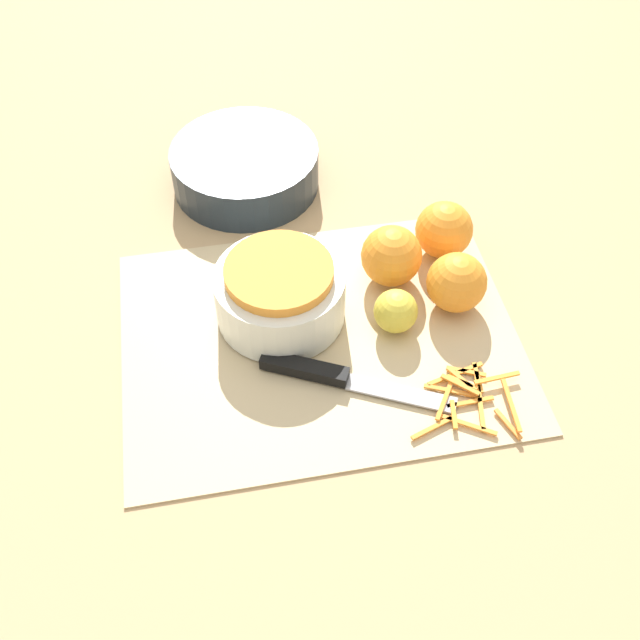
% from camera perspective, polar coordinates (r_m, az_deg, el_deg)
% --- Properties ---
extents(ground_plane, '(4.00, 4.00, 0.00)m').
position_cam_1_polar(ground_plane, '(0.91, 0.00, -1.47)').
color(ground_plane, tan).
extents(cutting_board, '(0.47, 0.37, 0.01)m').
position_cam_1_polar(cutting_board, '(0.90, 0.00, -1.35)').
color(cutting_board, '#CCB284').
rests_on(cutting_board, ground_plane).
extents(bowl_speckled, '(0.16, 0.16, 0.08)m').
position_cam_1_polar(bowl_speckled, '(0.90, -3.07, 2.14)').
color(bowl_speckled, silver).
rests_on(bowl_speckled, cutting_board).
extents(bowl_dark, '(0.21, 0.21, 0.06)m').
position_cam_1_polar(bowl_dark, '(1.10, -5.73, 11.49)').
color(bowl_dark, '#1E2833').
rests_on(bowl_dark, ground_plane).
extents(knife, '(0.21, 0.12, 0.02)m').
position_cam_1_polar(knife, '(0.86, 0.26, -4.09)').
color(knife, black).
rests_on(knife, cutting_board).
extents(orange_left, '(0.07, 0.07, 0.07)m').
position_cam_1_polar(orange_left, '(0.99, 9.43, 6.79)').
color(orange_left, orange).
rests_on(orange_left, cutting_board).
extents(orange_right, '(0.07, 0.07, 0.07)m').
position_cam_1_polar(orange_right, '(0.92, 10.37, 2.83)').
color(orange_right, orange).
rests_on(orange_right, cutting_board).
extents(orange_back, '(0.08, 0.08, 0.08)m').
position_cam_1_polar(orange_back, '(0.94, 5.46, 4.88)').
color(orange_back, orange).
rests_on(orange_back, cutting_board).
extents(lemon, '(0.05, 0.05, 0.05)m').
position_cam_1_polar(lemon, '(0.90, 5.82, 0.58)').
color(lemon, gold).
rests_on(lemon, cutting_board).
extents(peel_pile, '(0.14, 0.11, 0.01)m').
position_cam_1_polar(peel_pile, '(0.86, 11.29, -5.75)').
color(peel_pile, gold).
rests_on(peel_pile, cutting_board).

